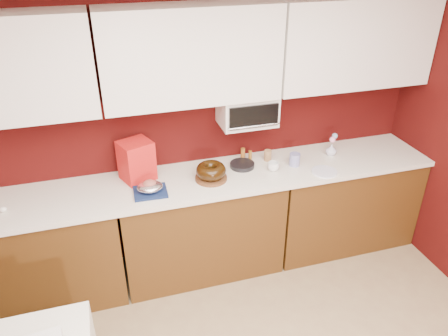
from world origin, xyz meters
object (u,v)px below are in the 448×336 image
foil_ham_nest (150,187)px  coffee_mug (273,166)px  toaster_oven (247,109)px  blue_jar (295,160)px  flower_vase (331,149)px  pandoro_box (136,161)px  bundt_cake (211,171)px

foil_ham_nest → coffee_mug: (1.02, 0.06, -0.01)m
toaster_oven → blue_jar: size_ratio=4.20×
blue_jar → foil_ham_nest: bearing=-175.6°
foil_ham_nest → flower_vase: flower_vase is taller
pandoro_box → blue_jar: bearing=-28.3°
pandoro_box → blue_jar: size_ratio=3.00×
toaster_oven → flower_vase: bearing=-7.2°
pandoro_box → flower_vase: (1.68, -0.07, -0.10)m
toaster_oven → bundt_cake: toaster_oven is taller
foil_ham_nest → flower_vase: 1.63m
foil_ham_nest → pandoro_box: bearing=103.7°
pandoro_box → coffee_mug: 1.10m
bundt_cake → pandoro_box: size_ratio=0.74×
bundt_cake → flower_vase: size_ratio=2.07×
bundt_cake → foil_ham_nest: size_ratio=1.22×
blue_jar → flower_vase: (0.39, 0.08, 0.00)m
bundt_cake → foil_ham_nest: 0.50m
toaster_oven → bundt_cake: size_ratio=1.90×
toaster_oven → coffee_mug: size_ratio=4.91×
toaster_oven → coffee_mug: 0.51m
pandoro_box → toaster_oven: bearing=-19.9°
toaster_oven → pandoro_box: (-0.92, -0.02, -0.31)m
flower_vase → toaster_oven: bearing=172.8°
foil_ham_nest → flower_vase: size_ratio=1.69×
foil_ham_nest → coffee_mug: coffee_mug is taller
foil_ham_nest → blue_jar: 1.23m
toaster_oven → blue_jar: bearing=-25.8°
bundt_cake → coffee_mug: 0.53m
bundt_cake → flower_vase: 1.13m
flower_vase → pandoro_box: bearing=177.5°
coffee_mug → blue_jar: size_ratio=0.86×
pandoro_box → flower_vase: pandoro_box is taller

